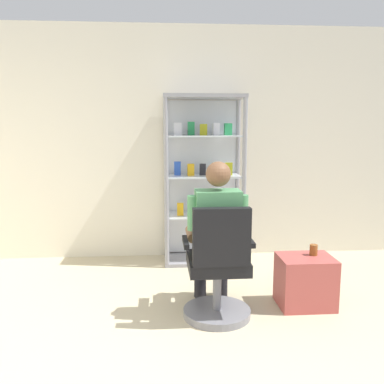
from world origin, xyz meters
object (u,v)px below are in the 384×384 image
(office_chair, at_px, (218,273))
(tea_glass, at_px, (314,250))
(storage_crate, at_px, (305,281))
(seated_shopkeeper, at_px, (216,230))
(display_cabinet_main, at_px, (203,178))

(office_chair, distance_m, tea_glass, 0.91)
(tea_glass, bearing_deg, storage_crate, -149.13)
(office_chair, distance_m, storage_crate, 0.84)
(office_chair, xyz_separation_m, storage_crate, (0.80, 0.20, -0.17))
(seated_shopkeeper, bearing_deg, display_cabinet_main, 88.76)
(seated_shopkeeper, relative_size, storage_crate, 2.77)
(display_cabinet_main, height_order, office_chair, display_cabinet_main)
(office_chair, xyz_separation_m, seated_shopkeeper, (-0.00, 0.16, 0.32))
(storage_crate, relative_size, tea_glass, 4.91)
(office_chair, xyz_separation_m, tea_glass, (0.87, 0.25, 0.10))
(seated_shopkeeper, distance_m, storage_crate, 0.94)
(display_cabinet_main, distance_m, office_chair, 1.63)
(seated_shopkeeper, bearing_deg, storage_crate, 2.47)
(display_cabinet_main, height_order, seated_shopkeeper, display_cabinet_main)
(display_cabinet_main, height_order, tea_glass, display_cabinet_main)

